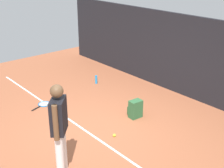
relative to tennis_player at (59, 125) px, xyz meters
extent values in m
plane|color=#9E5638|center=(-0.74, 1.39, -0.97)|extent=(12.00, 12.00, 0.00)
cube|color=black|center=(-0.74, 4.39, 0.13)|extent=(10.00, 0.10, 2.20)
cube|color=white|center=(-0.74, 1.15, -0.96)|extent=(9.00, 0.05, 0.00)
cylinder|color=white|center=(0.09, -0.08, -0.54)|extent=(0.14, 0.14, 0.85)
cylinder|color=white|center=(-0.09, 0.08, -0.54)|extent=(0.14, 0.14, 0.85)
cube|color=black|center=(0.00, 0.00, 0.18)|extent=(0.44, 0.43, 0.60)
sphere|color=brown|center=(0.00, 0.00, 0.62)|extent=(0.22, 0.22, 0.22)
cylinder|color=brown|center=(0.16, -0.15, 0.17)|extent=(0.09, 0.09, 0.62)
cylinder|color=brown|center=(-0.16, 0.15, 0.17)|extent=(0.09, 0.09, 0.62)
cylinder|color=black|center=(-2.58, 0.81, -0.95)|extent=(0.13, 0.29, 0.03)
torus|color=#1E72BF|center=(-2.67, 1.10, -0.95)|extent=(0.41, 0.41, 0.02)
cylinder|color=#B2B2B2|center=(-2.67, 1.10, -0.95)|extent=(0.35, 0.35, 0.00)
cube|color=#2D6038|center=(-0.63, 2.43, -0.75)|extent=(0.22, 0.32, 0.44)
cube|color=#23562D|center=(-0.77, 2.44, -0.83)|extent=(0.10, 0.23, 0.20)
sphere|color=#CCE033|center=(-0.30, 1.48, -0.93)|extent=(0.07, 0.07, 0.07)
cylinder|color=#268CD8|center=(-2.93, 3.02, -0.84)|extent=(0.07, 0.07, 0.25)
camera|label=1|loc=(3.95, -2.21, 2.58)|focal=49.04mm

